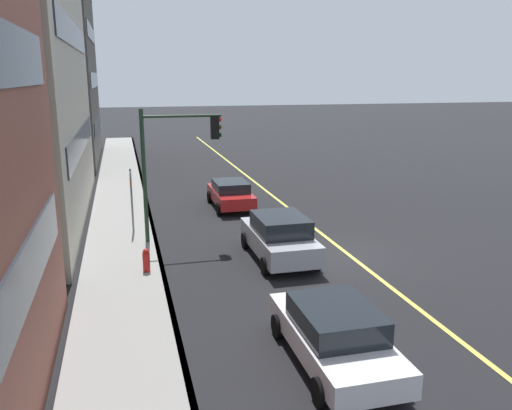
{
  "coord_description": "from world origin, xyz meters",
  "views": [
    {
      "loc": [
        -17.07,
        7.93,
        6.47
      ],
      "look_at": [
        0.37,
        3.46,
        2.02
      ],
      "focal_mm": 36.66,
      "sensor_mm": 36.0,
      "label": 1
    }
  ],
  "objects_px": {
    "traffic_light_mast": "(175,153)",
    "street_sign_post": "(131,197)",
    "car_silver": "(279,237)",
    "car_red": "(231,194)",
    "fire_hydrant": "(146,262)",
    "car_white": "(335,333)"
  },
  "relations": [
    {
      "from": "car_silver",
      "to": "street_sign_post",
      "type": "xyz_separation_m",
      "value": [
        4.25,
        5.08,
        0.83
      ]
    },
    {
      "from": "car_white",
      "to": "street_sign_post",
      "type": "height_order",
      "value": "street_sign_post"
    },
    {
      "from": "car_red",
      "to": "fire_hydrant",
      "type": "relative_size",
      "value": 4.4
    },
    {
      "from": "car_white",
      "to": "traffic_light_mast",
      "type": "relative_size",
      "value": 0.84
    },
    {
      "from": "car_silver",
      "to": "street_sign_post",
      "type": "relative_size",
      "value": 1.56
    },
    {
      "from": "traffic_light_mast",
      "to": "street_sign_post",
      "type": "relative_size",
      "value": 1.88
    },
    {
      "from": "car_silver",
      "to": "traffic_light_mast",
      "type": "relative_size",
      "value": 0.83
    },
    {
      "from": "traffic_light_mast",
      "to": "street_sign_post",
      "type": "bearing_deg",
      "value": 48.1
    },
    {
      "from": "car_white",
      "to": "car_red",
      "type": "relative_size",
      "value": 1.08
    },
    {
      "from": "car_white",
      "to": "fire_hydrant",
      "type": "relative_size",
      "value": 4.75
    },
    {
      "from": "street_sign_post",
      "to": "fire_hydrant",
      "type": "relative_size",
      "value": 3.0
    },
    {
      "from": "car_red",
      "to": "fire_hydrant",
      "type": "xyz_separation_m",
      "value": [
        -8.44,
        4.61,
        -0.25
      ]
    },
    {
      "from": "car_red",
      "to": "car_white",
      "type": "bearing_deg",
      "value": 177.39
    },
    {
      "from": "car_red",
      "to": "traffic_light_mast",
      "type": "bearing_deg",
      "value": 148.11
    },
    {
      "from": "fire_hydrant",
      "to": "car_silver",
      "type": "bearing_deg",
      "value": -83.93
    },
    {
      "from": "car_red",
      "to": "fire_hydrant",
      "type": "distance_m",
      "value": 9.62
    },
    {
      "from": "car_red",
      "to": "fire_hydrant",
      "type": "height_order",
      "value": "car_red"
    },
    {
      "from": "car_white",
      "to": "street_sign_post",
      "type": "distance_m",
      "value": 12.19
    },
    {
      "from": "car_white",
      "to": "fire_hydrant",
      "type": "bearing_deg",
      "value": 30.57
    },
    {
      "from": "traffic_light_mast",
      "to": "car_silver",
      "type": "bearing_deg",
      "value": -128.93
    },
    {
      "from": "fire_hydrant",
      "to": "car_red",
      "type": "bearing_deg",
      "value": -28.63
    },
    {
      "from": "car_silver",
      "to": "fire_hydrant",
      "type": "relative_size",
      "value": 4.68
    }
  ]
}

